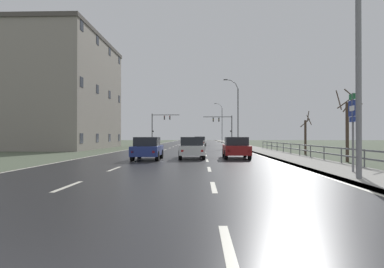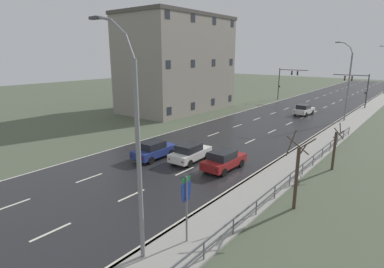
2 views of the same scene
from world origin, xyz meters
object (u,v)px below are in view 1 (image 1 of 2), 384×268
street_lamp_midground (237,113)px  car_near_left (200,141)px  street_lamp_foreground (353,40)px  car_far_right (236,148)px  brick_building (65,93)px  car_mid_centre (148,148)px  car_distant (191,148)px  traffic_signal_left (159,123)px  street_lamp_distant (222,123)px  highway_sign (353,122)px  traffic_signal_right (224,124)px

street_lamp_midground → car_near_left: (-5.71, 1.02, -4.33)m
street_lamp_foreground → car_far_right: size_ratio=2.52×
street_lamp_foreground → brick_building: brick_building is taller
car_near_left → car_mid_centre: bearing=-94.0°
street_lamp_midground → car_distant: (-6.23, -25.66, -4.33)m
car_near_left → car_far_right: (2.74, -26.51, 0.00)m
car_far_right → car_near_left: bearing=96.9°
traffic_signal_left → street_lamp_midground: bearing=-45.2°
car_distant → car_mid_centre: (-2.97, -1.35, 0.00)m
street_lamp_distant → street_lamp_midground: bearing=-90.0°
street_lamp_midground → brick_building: (-23.77, -6.87, 2.26)m
car_distant → highway_sign: bearing=-55.5°
street_lamp_distant → brick_building: brick_building is taller
street_lamp_midground → car_mid_centre: bearing=-108.8°
car_distant → car_near_left: same height
traffic_signal_left → brick_building: 23.34m
car_distant → car_mid_centre: 3.26m
traffic_signal_right → traffic_signal_left: traffic_signal_left is taller
highway_sign → traffic_signal_left: traffic_signal_left is taller
highway_sign → car_mid_centre: 12.94m
traffic_signal_right → brick_building: (-22.75, -19.76, 3.45)m
street_lamp_foreground → car_near_left: bearing=98.5°
car_mid_centre → brick_building: 25.71m
street_lamp_distant → traffic_signal_right: 24.20m
highway_sign → brick_building: (-24.70, 28.05, 5.17)m
traffic_signal_left → car_far_right: size_ratio=1.49×
street_lamp_foreground → traffic_signal_left: bearing=105.3°
car_distant → brick_building: bearing=129.9°
street_lamp_foreground → car_mid_centre: (-9.16, 10.03, -4.28)m
car_mid_centre → car_far_right: 6.40m
street_lamp_foreground → street_lamp_midground: size_ratio=1.00×
street_lamp_distant → highway_sign: street_lamp_distant is taller
car_mid_centre → car_near_left: bearing=81.8°
car_near_left → brick_building: (-18.05, -7.89, 6.59)m
car_near_left → street_lamp_foreground: bearing=-78.4°
street_lamp_distant → traffic_signal_left: street_lamp_distant is taller
street_lamp_midground → street_lamp_distant: size_ratio=0.98×
traffic_signal_left → car_far_right: bearing=-74.5°
brick_building → street_lamp_distant: bearing=61.6°
highway_sign → car_mid_centre: bearing=142.0°
street_lamp_distant → car_far_right: 62.75m
car_near_left → brick_building: 20.78m
street_lamp_midground → car_far_right: street_lamp_midground is taller
car_far_right → brick_building: 28.68m
street_lamp_midground → car_far_right: bearing=-96.7°
highway_sign → car_near_left: (-6.64, 35.94, -1.42)m
car_near_left → car_far_right: size_ratio=1.01×
traffic_signal_right → traffic_signal_left: size_ratio=0.92×
street_lamp_foreground → car_distant: size_ratio=2.48×
street_lamp_midground → traffic_signal_left: 19.87m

